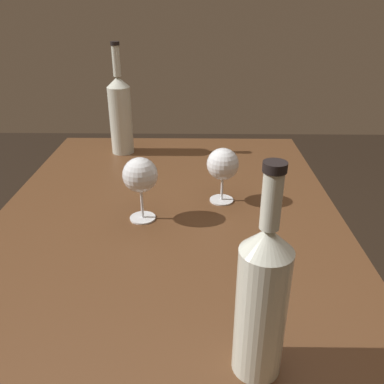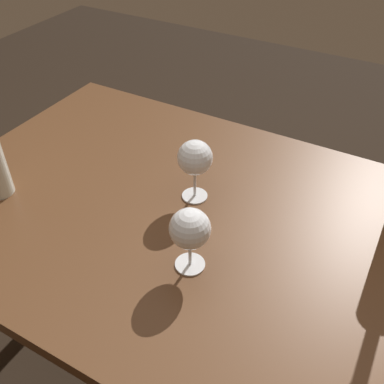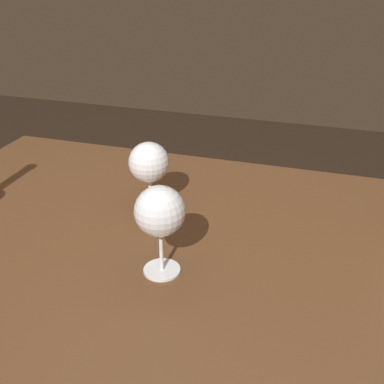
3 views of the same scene
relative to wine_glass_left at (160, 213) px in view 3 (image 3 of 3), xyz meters
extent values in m
cube|color=#56351E|center=(-0.01, -0.06, -0.14)|extent=(1.30, 0.90, 0.04)
cylinder|color=#412816|center=(0.57, -0.44, -0.51)|extent=(0.06, 0.06, 0.70)
cylinder|color=white|center=(0.00, 0.00, -0.12)|extent=(0.07, 0.07, 0.00)
cylinder|color=white|center=(0.00, 0.00, -0.07)|extent=(0.01, 0.01, 0.08)
sphere|color=white|center=(0.00, 0.00, 0.00)|extent=(0.09, 0.09, 0.09)
cylinder|color=beige|center=(0.00, 0.00, 0.00)|extent=(0.07, 0.07, 0.01)
cylinder|color=white|center=(0.10, -0.21, -0.12)|extent=(0.07, 0.07, 0.00)
cylinder|color=white|center=(0.10, -0.21, -0.08)|extent=(0.01, 0.01, 0.07)
sphere|color=white|center=(0.10, -0.21, -0.01)|extent=(0.09, 0.09, 0.09)
cylinder|color=beige|center=(0.10, -0.21, -0.01)|extent=(0.07, 0.07, 0.03)
camera|label=1|loc=(-0.89, -0.14, 0.40)|focal=37.52mm
camera|label=2|loc=(0.42, -0.77, 0.62)|focal=41.54mm
camera|label=3|loc=(-0.25, 0.63, 0.39)|focal=43.97mm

